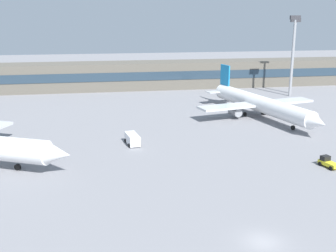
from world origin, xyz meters
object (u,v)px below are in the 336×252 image
Objects in this scene: service_van_white at (132,139)px; floodlight_tower_east at (293,50)px; airplane_mid at (260,104)px; baggage_tug_yellow at (328,162)px; floodlight_tower_west at (293,50)px.

floodlight_tower_east reaches higher than service_van_white.
baggage_tug_yellow is (-2.09, -34.94, -2.57)m from airplane_mid.
floodlight_tower_east is (24.39, 64.19, 12.95)m from baggage_tug_yellow.
airplane_mid is 33.84m from floodlight_tower_west.
baggage_tug_yellow is at bearing -93.43° from airplane_mid.
floodlight_tower_west is at bearing 69.79° from baggage_tug_yellow.
floodlight_tower_west is at bearing -118.74° from floodlight_tower_east.
airplane_mid is 1.88× the size of floodlight_tower_east.
airplane_mid is 35.10m from baggage_tug_yellow.
service_van_white is (-32.94, -16.90, -2.26)m from airplane_mid.
baggage_tug_yellow is at bearing -110.80° from floodlight_tower_east.
floodlight_tower_west reaches higher than service_van_white.
service_van_white is at bearing -141.60° from floodlight_tower_west.
service_van_white is 68.81m from floodlight_tower_west.
airplane_mid is at bearing -128.59° from floodlight_tower_west.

